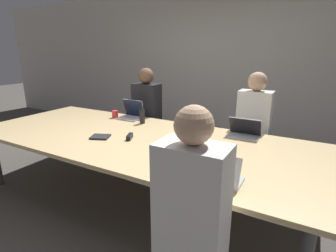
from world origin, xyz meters
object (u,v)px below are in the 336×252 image
at_px(laptop_near_right, 218,174).
at_px(person_near_right, 191,228).
at_px(laptop_far_right, 244,131).
at_px(person_far_midleft, 147,117).
at_px(stapler, 130,137).
at_px(cup_near_right, 184,169).
at_px(cup_far_midleft, 115,114).
at_px(laptop_far_midleft, 132,113).
at_px(bottle_far_midleft, 142,116).
at_px(person_far_right, 253,131).

bearing_deg(laptop_near_right, person_near_right, 90.99).
bearing_deg(laptop_far_right, laptop_near_right, -85.41).
distance_m(person_far_midleft, stapler, 1.20).
relative_size(cup_near_right, stapler, 0.59).
distance_m(person_far_midleft, person_near_right, 2.63).
relative_size(person_far_midleft, stapler, 9.33).
xyz_separation_m(person_far_midleft, stapler, (0.50, -1.09, 0.08)).
distance_m(cup_far_midleft, laptop_near_right, 2.22).
bearing_deg(cup_far_midleft, cup_near_right, -34.39).
height_order(cup_far_midleft, person_near_right, person_near_right).
bearing_deg(person_near_right, laptop_far_midleft, -45.03).
height_order(person_far_midleft, cup_far_midleft, person_far_midleft).
xyz_separation_m(bottle_far_midleft, laptop_near_right, (1.40, -1.07, -0.03)).
height_order(bottle_far_midleft, stapler, bottle_far_midleft).
distance_m(laptop_near_right, person_near_right, 0.50).
relative_size(laptop_far_midleft, stapler, 2.08).
distance_m(laptop_far_right, person_far_right, 0.49).
bearing_deg(stapler, person_far_midleft, 90.79).
height_order(cup_far_midleft, person_far_right, person_far_right).
height_order(person_far_midleft, cup_near_right, person_far_midleft).
xyz_separation_m(person_far_midleft, bottle_far_midleft, (0.26, -0.49, 0.15)).
relative_size(person_far_midleft, person_near_right, 1.01).
distance_m(bottle_far_midleft, stapler, 0.64).
distance_m(cup_far_midleft, cup_near_right, 2.00).
height_order(person_far_midleft, stapler, person_far_midleft).
relative_size(person_far_midleft, cup_near_right, 15.84).
bearing_deg(cup_far_midleft, person_near_right, -39.79).
height_order(laptop_far_right, cup_near_right, laptop_far_right).
bearing_deg(person_far_midleft, person_near_right, -50.68).
bearing_deg(bottle_far_midleft, person_far_midleft, 117.71).
bearing_deg(person_near_right, bottle_far_midleft, -47.60).
distance_m(person_far_midleft, cup_near_right, 2.10).
distance_m(laptop_far_right, person_near_right, 1.63).
bearing_deg(laptop_near_right, stapler, -22.25).
height_order(laptop_far_right, person_near_right, person_near_right).
xyz_separation_m(laptop_far_midleft, stapler, (0.52, -0.74, -0.05)).
height_order(cup_far_midleft, cup_near_right, cup_far_midleft).
xyz_separation_m(laptop_far_midleft, person_far_right, (1.59, 0.41, -0.13)).
relative_size(laptop_far_midleft, person_far_midleft, 0.22).
bearing_deg(laptop_far_midleft, cup_far_midleft, -158.83).
height_order(person_near_right, stapler, person_near_right).
height_order(laptop_far_right, laptop_near_right, laptop_near_right).
bearing_deg(cup_near_right, stapler, 151.86).
xyz_separation_m(person_far_midleft, cup_far_midleft, (-0.25, -0.43, 0.11)).
bearing_deg(person_far_midleft, stapler, -65.22).
xyz_separation_m(cup_far_midleft, person_near_right, (1.92, -1.60, -0.12)).
distance_m(laptop_far_midleft, cup_near_right, 1.87).
bearing_deg(laptop_far_right, laptop_far_midleft, 177.60).
xyz_separation_m(person_far_midleft, laptop_near_right, (1.66, -1.56, 0.12)).
xyz_separation_m(person_far_midleft, person_near_right, (1.67, -2.03, -0.01)).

